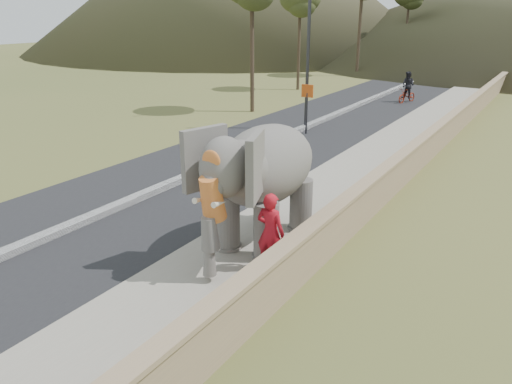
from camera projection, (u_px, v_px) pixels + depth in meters
ground at (263, 245)px, 12.89m from camera, size 160.00×160.00×0.00m
road at (281, 139)px, 23.34m from camera, size 7.00×120.00×0.03m
median at (281, 137)px, 23.31m from camera, size 0.35×120.00×0.22m
walkway at (386, 153)px, 20.85m from camera, size 3.00×120.00×0.15m
parapet at (428, 148)px, 19.87m from camera, size 0.30×120.00×1.10m
lamppost at (315, 29)px, 23.52m from camera, size 1.76×0.36×8.00m
signboard at (307, 101)px, 23.78m from camera, size 0.60×0.08×2.40m
elephant_and_man at (266, 182)px, 12.39m from camera, size 2.44×4.37×3.11m
motorcyclist at (408, 90)px, 32.36m from camera, size 1.10×1.86×1.99m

